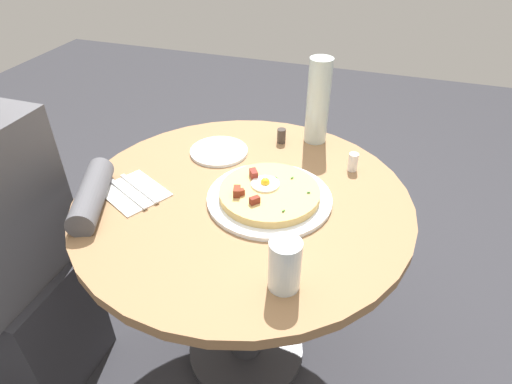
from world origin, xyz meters
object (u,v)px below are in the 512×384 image
pizza_plate (269,198)px  knife (128,194)px  fork (139,188)px  water_glass (285,265)px  water_bottle (318,101)px  pepper_shaker (281,136)px  bread_plate (219,151)px  breakfast_pizza (269,193)px  person_seated (10,264)px  salt_shaker (353,162)px  dining_table (244,241)px

pizza_plate → knife: bearing=105.4°
pizza_plate → fork: pizza_plate is taller
water_glass → water_bottle: 0.65m
pizza_plate → water_glass: (-0.28, -0.12, 0.05)m
knife → pepper_shaker: pepper_shaker is taller
bread_plate → water_bottle: bearing=-56.6°
knife → fork: bearing=-90.0°
breakfast_pizza → pepper_shaker: (0.31, 0.05, -0.00)m
water_glass → knife: bearing=70.2°
person_seated → knife: person_seated is taller
water_bottle → salt_shaker: 0.23m
salt_shaker → pizza_plate: bearing=139.2°
bread_plate → knife: bread_plate is taller
dining_table → salt_shaker: bearing=-49.3°
pepper_shaker → knife: bearing=142.7°
fork → salt_shaker: 0.61m
pepper_shaker → water_bottle: bearing=-63.4°
person_seated → salt_shaker: person_seated is taller
dining_table → knife: (-0.10, 0.30, 0.17)m
dining_table → salt_shaker: (0.22, -0.26, 0.19)m
water_glass → breakfast_pizza: bearing=23.0°
dining_table → water_bottle: 0.49m
dining_table → bread_plate: 0.30m
fork → bread_plate: bearing=-89.9°
fork → person_seated: bearing=58.7°
knife → pepper_shaker: 0.52m
water_bottle → person_seated: bearing=131.0°
pizza_plate → bread_plate: (0.19, 0.22, -0.00)m
fork → pepper_shaker: pepper_shaker is taller
fork → salt_shaker: bearing=-124.7°
knife → breakfast_pizza: bearing=-137.2°
bread_plate → salt_shaker: salt_shaker is taller
person_seated → pepper_shaker: bearing=-47.2°
pepper_shaker → salt_shaker: bearing=-111.2°
dining_table → knife: 0.36m
dining_table → person_seated: size_ratio=0.80×
pizza_plate → pepper_shaker: size_ratio=7.09×
water_glass → water_bottle: size_ratio=0.45×
bread_plate → salt_shaker: bearing=-85.6°
person_seated → bread_plate: person_seated is taller
person_seated → water_bottle: bearing=-49.0°
water_glass → water_bottle: (0.64, 0.07, 0.08)m
person_seated → water_glass: 0.84m
dining_table → pepper_shaker: 0.37m
bread_plate → water_glass: (-0.46, -0.34, 0.06)m
fork → water_glass: water_glass is taller
person_seated → dining_table: bearing=-66.5°
water_glass → salt_shaker: size_ratio=2.21×
breakfast_pizza → knife: (-0.10, 0.37, -0.02)m
person_seated → water_glass: person_seated is taller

